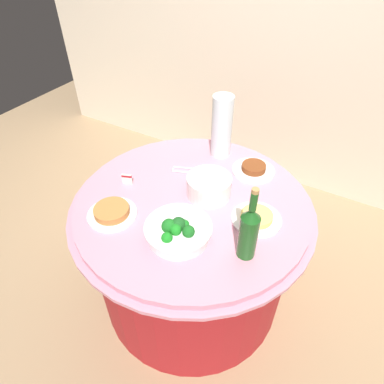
{
  "coord_description": "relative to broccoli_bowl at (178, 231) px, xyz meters",
  "views": [
    {
      "loc": [
        0.57,
        -1.01,
        1.79
      ],
      "look_at": [
        0.0,
        0.0,
        0.79
      ],
      "focal_mm": 31.14,
      "sensor_mm": 36.0,
      "label": 1
    }
  ],
  "objects": [
    {
      "name": "ground_plane",
      "position": [
        -0.06,
        0.23,
        -0.78
      ],
      "size": [
        6.0,
        6.0,
        0.0
      ],
      "primitive_type": "plane",
      "color": "#9E7F5B"
    },
    {
      "name": "back_wall",
      "position": [
        -0.06,
        1.63,
        0.52
      ],
      "size": [
        4.4,
        0.1,
        2.6
      ],
      "primitive_type": "cube",
      "color": "beige",
      "rests_on": "ground_plane"
    },
    {
      "name": "buffet_table",
      "position": [
        -0.06,
        0.23,
        -0.41
      ],
      "size": [
        1.16,
        1.16,
        0.74
      ],
      "color": "maroon",
      "rests_on": "ground_plane"
    },
    {
      "name": "broccoli_bowl",
      "position": [
        0.0,
        0.0,
        0.0
      ],
      "size": [
        0.28,
        0.28,
        0.1
      ],
      "color": "white",
      "rests_on": "buffet_table"
    },
    {
      "name": "plate_stack",
      "position": [
        -0.02,
        0.31,
        0.01
      ],
      "size": [
        0.21,
        0.21,
        0.1
      ],
      "color": "white",
      "rests_on": "buffet_table"
    },
    {
      "name": "wine_bottle",
      "position": [
        0.28,
        0.06,
        0.09
      ],
      "size": [
        0.07,
        0.07,
        0.34
      ],
      "color": "#1A511B",
      "rests_on": "buffet_table"
    },
    {
      "name": "decorative_fruit_vase",
      "position": [
        -0.12,
        0.64,
        0.11
      ],
      "size": [
        0.11,
        0.11,
        0.34
      ],
      "color": "silver",
      "rests_on": "buffet_table"
    },
    {
      "name": "serving_tongs",
      "position": [
        -0.2,
        0.41,
        -0.04
      ],
      "size": [
        0.16,
        0.1,
        0.01
      ],
      "color": "silver",
      "rests_on": "buffet_table"
    },
    {
      "name": "food_plate_peanuts",
      "position": [
        -0.32,
        -0.03,
        -0.02
      ],
      "size": [
        0.22,
        0.22,
        0.04
      ],
      "color": "white",
      "rests_on": "buffet_table"
    },
    {
      "name": "food_plate_stir_fry",
      "position": [
        0.1,
        0.58,
        -0.02
      ],
      "size": [
        0.22,
        0.22,
        0.04
      ],
      "color": "white",
      "rests_on": "buffet_table"
    },
    {
      "name": "food_plate_noodles",
      "position": [
        0.25,
        0.26,
        -0.03
      ],
      "size": [
        0.22,
        0.22,
        0.04
      ],
      "color": "white",
      "rests_on": "buffet_table"
    },
    {
      "name": "label_placard_front",
      "position": [
        -0.41,
        0.18,
        -0.01
      ],
      "size": [
        0.05,
        0.03,
        0.05
      ],
      "color": "white",
      "rests_on": "buffet_table"
    }
  ]
}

